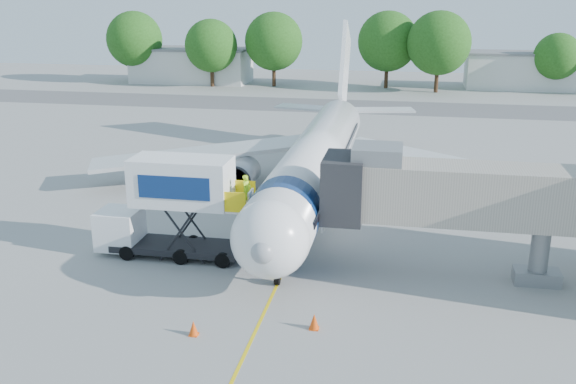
# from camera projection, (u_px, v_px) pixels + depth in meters

# --- Properties ---
(ground) EXTENTS (160.00, 160.00, 0.00)m
(ground) POSITION_uv_depth(u_px,v_px,m) (308.00, 220.00, 40.37)
(ground) COLOR gray
(ground) RESTS_ON ground
(guidance_line) EXTENTS (0.15, 70.00, 0.01)m
(guidance_line) POSITION_uv_depth(u_px,v_px,m) (308.00, 220.00, 40.37)
(guidance_line) COLOR yellow
(guidance_line) RESTS_ON ground
(taxiway_strip) EXTENTS (120.00, 10.00, 0.01)m
(taxiway_strip) POSITION_uv_depth(u_px,v_px,m) (360.00, 107.00, 79.74)
(taxiway_strip) COLOR #59595B
(taxiway_strip) RESTS_ON ground
(aircraft) EXTENTS (34.17, 37.73, 11.35)m
(aircraft) POSITION_uv_depth(u_px,v_px,m) (318.00, 158.00, 43.35)
(aircraft) COLOR white
(aircraft) RESTS_ON ground
(jet_bridge) EXTENTS (13.90, 3.20, 6.60)m
(jet_bridge) POSITION_uv_depth(u_px,v_px,m) (448.00, 194.00, 31.09)
(jet_bridge) COLOR #A59B8D
(jet_bridge) RESTS_ON ground
(catering_hiloader) EXTENTS (8.58, 2.44, 5.50)m
(catering_hiloader) POSITION_uv_depth(u_px,v_px,m) (171.00, 207.00, 34.08)
(catering_hiloader) COLOR black
(catering_hiloader) RESTS_ON ground
(safety_cone_a) EXTENTS (0.41, 0.41, 0.66)m
(safety_cone_a) POSITION_uv_depth(u_px,v_px,m) (193.00, 328.00, 26.74)
(safety_cone_a) COLOR #E5470C
(safety_cone_a) RESTS_ON ground
(safety_cone_b) EXTENTS (0.44, 0.44, 0.70)m
(safety_cone_b) POSITION_uv_depth(u_px,v_px,m) (314.00, 322.00, 27.23)
(safety_cone_b) COLOR #E5470C
(safety_cone_b) RESTS_ON ground
(outbuilding_left) EXTENTS (18.40, 8.40, 5.30)m
(outbuilding_left) POSITION_uv_depth(u_px,v_px,m) (192.00, 65.00, 100.77)
(outbuilding_left) COLOR silver
(outbuilding_left) RESTS_ON ground
(outbuilding_right) EXTENTS (16.40, 7.40, 5.30)m
(outbuilding_right) POSITION_uv_depth(u_px,v_px,m) (522.00, 70.00, 93.81)
(outbuilding_right) COLOR silver
(outbuilding_right) RESTS_ON ground
(tree_a) EXTENTS (8.55, 8.55, 10.90)m
(tree_a) POSITION_uv_depth(u_px,v_px,m) (134.00, 39.00, 98.93)
(tree_a) COLOR #382314
(tree_a) RESTS_ON ground
(tree_b) EXTENTS (7.77, 7.77, 9.91)m
(tree_b) POSITION_uv_depth(u_px,v_px,m) (211.00, 46.00, 94.87)
(tree_b) COLOR #382314
(tree_b) RESTS_ON ground
(tree_c) EXTENTS (8.56, 8.56, 10.91)m
(tree_c) POSITION_uv_depth(u_px,v_px,m) (274.00, 41.00, 94.91)
(tree_c) COLOR #382314
(tree_c) RESTS_ON ground
(tree_d) EXTENTS (8.72, 8.72, 11.12)m
(tree_d) POSITION_uv_depth(u_px,v_px,m) (388.00, 41.00, 93.23)
(tree_d) COLOR #382314
(tree_d) RESTS_ON ground
(tree_e) EXTENTS (8.84, 8.84, 11.27)m
(tree_e) POSITION_uv_depth(u_px,v_px,m) (439.00, 43.00, 88.98)
(tree_e) COLOR #382314
(tree_e) RESTS_ON ground
(tree_f) EXTENTS (6.48, 6.48, 8.26)m
(tree_f) POSITION_uv_depth(u_px,v_px,m) (557.00, 56.00, 89.66)
(tree_f) COLOR #382314
(tree_f) RESTS_ON ground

